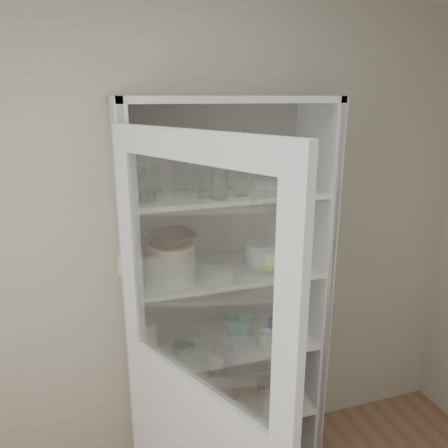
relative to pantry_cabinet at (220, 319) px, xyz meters
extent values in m
cube|color=beige|center=(-0.20, 0.16, 0.36)|extent=(3.60, 0.02, 2.60)
cube|color=#B5B5B5|center=(-0.48, -0.06, 0.11)|extent=(0.03, 0.45, 2.10)
cube|color=#B5B5B5|center=(0.48, -0.06, 0.11)|extent=(0.03, 0.45, 2.10)
cube|color=gray|center=(0.00, 0.15, 0.11)|extent=(1.00, 0.03, 2.10)
cube|color=#B5B5B5|center=(0.00, -0.06, 1.14)|extent=(1.00, 0.45, 0.03)
cube|color=white|center=(0.00, -0.08, -0.49)|extent=(0.94, 0.42, 0.02)
cube|color=white|center=(0.00, -0.08, -0.09)|extent=(0.94, 0.42, 0.02)
cube|color=white|center=(0.00, -0.08, 0.31)|extent=(0.94, 0.42, 0.02)
cube|color=white|center=(0.00, -0.08, 0.71)|extent=(0.94, 0.42, 0.02)
cube|color=#B5B5B5|center=(-0.30, -0.69, 1.01)|extent=(0.43, 0.83, 0.10)
cube|color=#B5B5B5|center=(-0.48, -0.33, 0.56)|extent=(0.08, 0.10, 0.80)
cube|color=#B5B5B5|center=(-0.13, -1.06, 0.56)|extent=(0.08, 0.10, 0.80)
cube|color=silver|center=(-0.30, -0.69, 0.56)|extent=(0.33, 0.65, 0.78)
cylinder|color=silver|center=(-0.41, -0.19, 0.79)|extent=(0.09, 0.09, 0.15)
cylinder|color=silver|center=(-0.38, -0.18, 0.80)|extent=(0.10, 0.10, 0.15)
cylinder|color=silver|center=(-0.07, -0.22, 0.80)|extent=(0.10, 0.10, 0.15)
cylinder|color=silver|center=(-0.12, -0.18, 0.79)|extent=(0.08, 0.08, 0.14)
cylinder|color=silver|center=(0.04, -0.19, 0.79)|extent=(0.08, 0.08, 0.13)
cylinder|color=silver|center=(0.26, -0.20, 0.80)|extent=(0.09, 0.09, 0.15)
cylinder|color=silver|center=(0.37, -0.23, 0.79)|extent=(0.10, 0.10, 0.15)
cylinder|color=silver|center=(-0.41, -0.06, 0.80)|extent=(0.10, 0.10, 0.16)
cylinder|color=silver|center=(-0.34, -0.05, 0.79)|extent=(0.08, 0.08, 0.14)
cylinder|color=silver|center=(-0.11, -0.04, 0.80)|extent=(0.08, 0.08, 0.15)
cylinder|color=silver|center=(-0.28, -0.13, 0.38)|extent=(0.24, 0.24, 0.11)
cylinder|color=silver|center=(-0.41, 0.03, 0.37)|extent=(0.21, 0.21, 0.10)
cylinder|color=beige|center=(-0.28, -0.13, 0.47)|extent=(0.25, 0.25, 0.07)
imported|color=#422115|center=(-0.28, -0.13, 0.53)|extent=(0.27, 0.27, 0.06)
cylinder|color=silver|center=(0.24, -0.11, 0.33)|extent=(0.31, 0.31, 0.02)
cube|color=yellow|center=(0.24, -0.11, 0.34)|extent=(0.22, 0.22, 0.01)
cylinder|color=silver|center=(0.24, -0.11, 0.38)|extent=(0.18, 0.18, 0.07)
cylinder|color=#A3B1B2|center=(0.19, -0.08, 0.38)|extent=(0.15, 0.15, 0.12)
imported|color=navy|center=(0.29, -0.12, -0.03)|extent=(0.14, 0.14, 0.10)
imported|color=#236C74|center=(0.07, -0.04, -0.03)|extent=(0.12, 0.12, 0.10)
imported|color=silver|center=(0.18, -0.20, -0.04)|extent=(0.11, 0.11, 0.08)
cylinder|color=#236C74|center=(0.12, -0.05, -0.04)|extent=(0.09, 0.09, 0.09)
ellipsoid|color=#236C74|center=(0.12, -0.05, 0.02)|extent=(0.09, 0.09, 0.02)
cylinder|color=silver|center=(-0.24, -0.12, -0.06)|extent=(0.09, 0.09, 0.04)
cylinder|color=silver|center=(-0.41, -0.02, -0.01)|extent=(0.14, 0.14, 0.14)
imported|color=beige|center=(-0.03, -0.07, -0.44)|extent=(0.31, 0.31, 0.08)
cube|color=gray|center=(0.30, -0.07, -0.45)|extent=(0.22, 0.19, 0.06)
camera|label=1|loc=(-0.63, -2.02, 1.16)|focal=35.00mm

